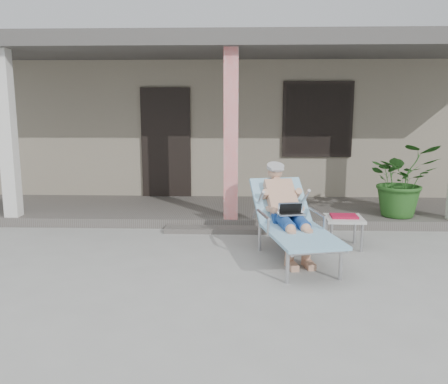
{
  "coord_description": "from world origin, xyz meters",
  "views": [
    {
      "loc": [
        0.17,
        -5.17,
        1.9
      ],
      "look_at": [
        -0.05,
        0.6,
        0.85
      ],
      "focal_mm": 38.0,
      "sensor_mm": 36.0,
      "label": 1
    }
  ],
  "objects": [
    {
      "name": "potted_palm",
      "position": [
        2.73,
        2.4,
        0.74
      ],
      "size": [
        1.1,
        0.96,
        1.18
      ],
      "primitive_type": "imported",
      "rotation": [
        0.0,
        0.0,
        -0.04
      ],
      "color": "#26591E",
      "rests_on": "porch_deck"
    },
    {
      "name": "ground",
      "position": [
        0.0,
        0.0,
        0.0
      ],
      "size": [
        60.0,
        60.0,
        0.0
      ],
      "primitive_type": "plane",
      "color": "#9E9E99",
      "rests_on": "ground"
    },
    {
      "name": "house",
      "position": [
        0.0,
        6.5,
        1.67
      ],
      "size": [
        10.4,
        5.4,
        3.3
      ],
      "color": "gray",
      "rests_on": "ground"
    },
    {
      "name": "porch_overhang",
      "position": [
        0.0,
        2.95,
        2.79
      ],
      "size": [
        10.0,
        2.3,
        2.85
      ],
      "color": "silver",
      "rests_on": "porch_deck"
    },
    {
      "name": "porch_step",
      "position": [
        0.0,
        1.85,
        0.04
      ],
      "size": [
        2.0,
        0.3,
        0.07
      ],
      "primitive_type": "cube",
      "color": "#605B56",
      "rests_on": "ground"
    },
    {
      "name": "porch_deck",
      "position": [
        0.0,
        3.0,
        0.07
      ],
      "size": [
        10.0,
        2.0,
        0.15
      ],
      "primitive_type": "cube",
      "color": "#605B56",
      "rests_on": "ground"
    },
    {
      "name": "side_table",
      "position": [
        1.56,
        1.13,
        0.38
      ],
      "size": [
        0.51,
        0.51,
        0.45
      ],
      "rotation": [
        0.0,
        0.0,
        -0.02
      ],
      "color": "beige",
      "rests_on": "ground"
    },
    {
      "name": "lounger",
      "position": [
        0.78,
        0.7,
        0.75
      ],
      "size": [
        1.08,
        1.95,
        1.23
      ],
      "rotation": [
        0.0,
        0.0,
        0.21
      ],
      "color": "#B7B7BC",
      "rests_on": "ground"
    }
  ]
}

